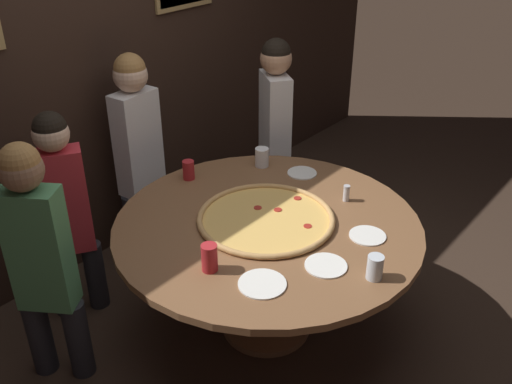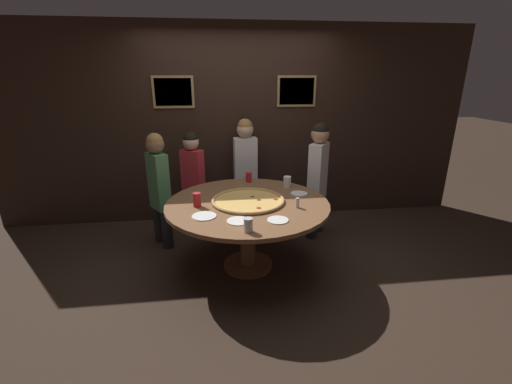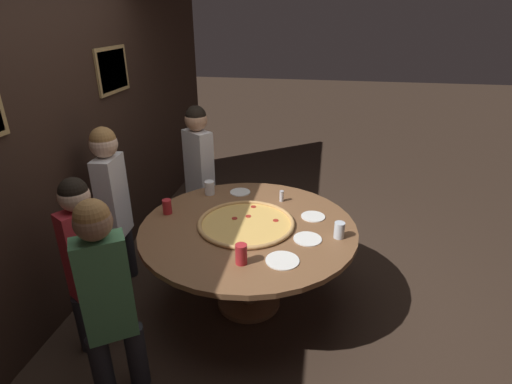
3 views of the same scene
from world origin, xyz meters
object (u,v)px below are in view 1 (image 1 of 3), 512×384
Objects in this scene: giant_pizza at (266,218)px; white_plate_right_side at (368,236)px; white_plate_left_side at (302,173)px; white_plate_far_back at (326,266)px; drink_cup_far_left at (209,258)px; white_plate_beside_cup at (262,284)px; drink_cup_by_shaker at (262,157)px; dining_table at (267,241)px; drink_cup_beside_pizza at (189,170)px; diner_side_left at (275,126)px; drink_cup_far_right at (375,267)px; diner_far_right at (138,147)px; diner_side_right at (40,254)px; diner_centre_back at (65,206)px; condiment_shaker at (346,193)px.

giant_pizza reaches higher than white_plate_right_side.
white_plate_far_back is at bearing -137.62° from white_plate_left_side.
white_plate_beside_cup is at bearing -74.69° from drink_cup_far_left.
drink_cup_by_shaker reaches higher than white_plate_left_side.
dining_table is 13.85× the size of drink_cup_beside_pizza.
diner_side_left reaches higher than drink_cup_far_left.
white_plate_beside_cup is at bearing 135.11° from drink_cup_far_right.
drink_cup_far_right is at bearing -145.39° from white_plate_right_side.
diner_side_right is at bearing 21.73° from diner_far_right.
diner_side_right is (-1.47, 0.19, -0.03)m from drink_cup_by_shaker.
drink_cup_far_right is 0.24m from white_plate_far_back.
drink_cup_far_left is 0.68× the size of white_plate_far_back.
drink_cup_beside_pizza is 1.16m from white_plate_far_back.
drink_cup_beside_pizza is (0.08, 0.68, 0.18)m from dining_table.
giant_pizza is 1.14m from diner_side_left.
drink_cup_far_left is (-0.50, -0.05, 0.19)m from dining_table.
dining_table is at bearing -138.35° from drink_cup_by_shaker.
drink_cup_far_right is 1.68m from diner_side_left.
white_plate_beside_cup is 1.55m from diner_far_right.
white_plate_left_side is at bearing 0.33° from diner_side_left.
drink_cup_far_right is at bearing 138.66° from diner_centre_back.
diner_centre_back is at bearing 119.00° from white_plate_right_side.
diner_centre_back is (-1.17, 0.80, -0.01)m from white_plate_left_side.
drink_cup_far_right is 0.08× the size of diner_far_right.
giant_pizza is 0.51m from condiment_shaker.
dining_table is 0.54m from condiment_shaker.
white_plate_beside_cup is at bearing -143.90° from dining_table.
condiment_shaker reaches higher than white_plate_left_side.
drink_cup_far_right is 0.09× the size of diner_centre_back.
white_plate_left_side is at bearing 17.80° from dining_table.
dining_table is at bearing -162.20° from white_plate_left_side.
white_plate_beside_cup is at bearing 165.36° from white_plate_right_side.
condiment_shaker is at bearing -25.54° from giant_pizza.
diner_side_right is at bearing 124.44° from drink_cup_far_right.
diner_side_left reaches higher than white_plate_right_side.
drink_cup_far_left is 0.10× the size of diner_side_left.
drink_cup_far_right is 0.63× the size of white_plate_right_side.
condiment_shaker is (0.97, -0.15, -0.02)m from drink_cup_far_left.
drink_cup_far_right is 1.84m from diner_far_right.
white_plate_beside_cup is 0.33m from white_plate_far_back.
drink_cup_by_shaker reaches higher than dining_table.
giant_pizza is 1.14m from diner_centre_back.
diner_side_left and diner_far_right have the same top height.
diner_centre_back is at bearing 107.81° from white_plate_far_back.
drink_cup_by_shaker is 1.25× the size of condiment_shaker.
condiment_shaker is at bearing -66.47° from drink_cup_beside_pizza.
white_plate_beside_cup is at bearing -172.93° from condiment_shaker.
diner_side_right reaches higher than drink_cup_by_shaker.
white_plate_right_side is at bearing 34.61° from drink_cup_far_right.
drink_cup_by_shaker is (0.49, 0.43, 0.05)m from giant_pizza.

